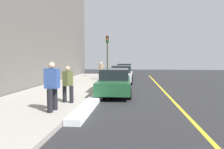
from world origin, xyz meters
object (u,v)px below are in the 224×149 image
Objects in this scene: parked_car_white at (122,74)px; pedestrian_olive_coat at (68,83)px; traffic_light_pole at (107,49)px; parked_car_charcoal at (124,70)px; pedestrian_blue_coat at (52,85)px; pedestrian_tan_coat at (101,70)px; parked_car_green at (115,82)px.

pedestrian_olive_coat is (9.03, -1.90, 0.26)m from parked_car_white.
traffic_light_pole is (-12.21, 0.22, 2.06)m from pedestrian_olive_coat.
parked_car_white is at bearing 168.13° from pedestrian_olive_coat.
parked_car_charcoal is 2.92× the size of pedestrian_olive_coat.
pedestrian_tan_coat is at bearing -179.94° from pedestrian_blue_coat.
pedestrian_blue_coat is 11.69m from pedestrian_tan_coat.
pedestrian_tan_coat is 0.38× the size of traffic_light_pole.
parked_car_charcoal is at bearing 161.41° from pedestrian_tan_coat.
parked_car_green is 2.83× the size of pedestrian_tan_coat.
traffic_light_pole reaches higher than pedestrian_tan_coat.
parked_car_green is 2.86× the size of pedestrian_olive_coat.
traffic_light_pole is (-13.74, 0.31, 1.95)m from pedestrian_blue_coat.
pedestrian_tan_coat is at bearing -164.54° from parked_car_green.
parked_car_green is at bearing 150.26° from pedestrian_olive_coat.
pedestrian_blue_coat is at bearing -10.70° from parked_car_white.
pedestrian_blue_coat reaches higher than pedestrian_tan_coat.
traffic_light_pole is at bearing -169.92° from parked_car_green.
parked_car_charcoal is 2.58× the size of pedestrian_blue_coat.
pedestrian_blue_coat is (17.44, -1.92, 0.37)m from parked_car_charcoal.
parked_car_white is at bearing 0.58° from parked_car_charcoal.
parked_car_charcoal and parked_car_white have the same top height.
traffic_light_pole is (-2.05, 0.32, 2.05)m from pedestrian_tan_coat.
pedestrian_olive_coat is at bearing 0.61° from pedestrian_tan_coat.
traffic_light_pole is at bearing -23.50° from parked_car_charcoal.
parked_car_charcoal is at bearing 179.97° from parked_car_green.
parked_car_charcoal is 1.02× the size of parked_car_green.
parked_car_white is 0.88× the size of parked_car_green.
pedestrian_olive_coat is at bearing -29.74° from parked_car_green.
pedestrian_blue_coat is at bearing -3.63° from pedestrian_olive_coat.
parked_car_green is at bearing -0.75° from parked_car_white.
pedestrian_blue_coat is 13.88m from traffic_light_pole.
pedestrian_tan_coat reaches higher than pedestrian_olive_coat.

